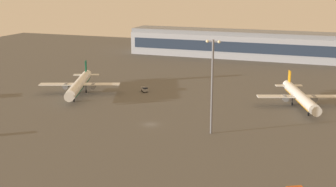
{
  "coord_description": "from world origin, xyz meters",
  "views": [
    {
      "loc": [
        55.2,
        -134.76,
        47.35
      ],
      "look_at": [
        -3.55,
        26.86,
        4.0
      ],
      "focal_mm": 48.89,
      "sensor_mm": 36.0,
      "label": 1
    }
  ],
  "objects_px": {
    "airplane_mid_apron": "(300,96)",
    "maintenance_van": "(145,89)",
    "apron_light_east": "(212,82)",
    "airplane_taxiway_distant": "(79,84)"
  },
  "relations": [
    {
      "from": "maintenance_van",
      "to": "apron_light_east",
      "type": "relative_size",
      "value": 0.15
    },
    {
      "from": "airplane_mid_apron",
      "to": "airplane_taxiway_distant",
      "type": "bearing_deg",
      "value": -12.32
    },
    {
      "from": "airplane_mid_apron",
      "to": "maintenance_van",
      "type": "relative_size",
      "value": 8.95
    },
    {
      "from": "airplane_taxiway_distant",
      "to": "apron_light_east",
      "type": "relative_size",
      "value": 1.42
    },
    {
      "from": "airplane_mid_apron",
      "to": "apron_light_east",
      "type": "xyz_separation_m",
      "value": [
        -23.65,
        -41.52,
        12.69
      ]
    },
    {
      "from": "airplane_taxiway_distant",
      "to": "maintenance_van",
      "type": "relative_size",
      "value": 9.39
    },
    {
      "from": "airplane_mid_apron",
      "to": "maintenance_van",
      "type": "xyz_separation_m",
      "value": [
        -64.45,
        1.45,
        -2.82
      ]
    },
    {
      "from": "maintenance_van",
      "to": "apron_light_east",
      "type": "height_order",
      "value": "apron_light_east"
    },
    {
      "from": "airplane_mid_apron",
      "to": "apron_light_east",
      "type": "relative_size",
      "value": 1.35
    },
    {
      "from": "apron_light_east",
      "to": "maintenance_van",
      "type": "bearing_deg",
      "value": 133.51
    }
  ]
}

